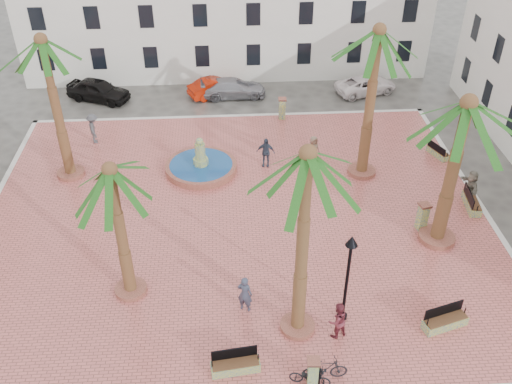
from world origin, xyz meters
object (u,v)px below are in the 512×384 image
(fountain, at_px, (201,166))
(car_red, at_px, (216,87))
(bench_s, at_px, (235,365))
(pedestrian_fountain_a, at_px, (313,149))
(lamppost_e, at_px, (462,134))
(bollard_e, at_px, (423,216))
(pedestrian_fountain_b, at_px, (266,152))
(bollard_se, at_px, (313,372))
(palm_s, at_px, (307,175))
(bicycle_b, at_px, (325,369))
(pedestrian_east, at_px, (471,186))
(car_white, at_px, (366,85))
(bench_ne, at_px, (438,152))
(palm_e, at_px, (464,122))
(bicycle_a, at_px, (310,377))
(bollard_n, at_px, (282,108))
(car_black, at_px, (98,90))
(palm_nw, at_px, (44,56))
(lamppost_s, at_px, (349,265))
(litter_bin, at_px, (315,377))
(car_silver, at_px, (233,88))
(cyclist_b, at_px, (337,320))
(bench_se, at_px, (445,321))
(bench_e, at_px, (471,203))
(pedestrian_north, at_px, (94,128))

(fountain, height_order, car_red, fountain)
(bench_s, height_order, pedestrian_fountain_a, pedestrian_fountain_a)
(lamppost_e, height_order, bollard_e, lamppost_e)
(pedestrian_fountain_b, bearing_deg, bollard_se, -76.43)
(palm_s, height_order, bicycle_b, palm_s)
(fountain, xyz_separation_m, pedestrian_east, (14.30, -3.93, 0.64))
(fountain, bearing_deg, car_white, 39.58)
(fountain, distance_m, pedestrian_east, 14.84)
(bench_ne, distance_m, bollard_se, 18.36)
(palm_e, relative_size, bollard_e, 5.15)
(fountain, distance_m, bicycle_a, 15.41)
(bollard_n, bearing_deg, car_black, 163.04)
(palm_nw, xyz_separation_m, pedestrian_east, (21.75, -3.94, -6.20))
(lamppost_s, xyz_separation_m, bicycle_b, (-1.24, -2.93, -2.49))
(litter_bin, bearing_deg, fountain, 106.62)
(palm_nw, bearing_deg, car_white, 26.86)
(palm_nw, xyz_separation_m, bench_s, (8.94, -14.02, -6.86))
(lamppost_e, bearing_deg, pedestrian_east, -88.46)
(bench_ne, distance_m, car_silver, 15.09)
(cyclist_b, bearing_deg, bench_s, -2.36)
(bench_se, xyz_separation_m, pedestrian_fountain_a, (-3.57, 12.93, 0.55))
(litter_bin, bearing_deg, bollard_se, 180.00)
(pedestrian_east, bearing_deg, car_silver, -142.23)
(palm_e, distance_m, pedestrian_fountain_a, 10.68)
(litter_bin, relative_size, bicycle_a, 0.49)
(pedestrian_fountain_a, bearing_deg, car_silver, 89.97)
(bench_e, bearing_deg, car_black, 63.26)
(car_white, bearing_deg, cyclist_b, 147.72)
(palm_e, bearing_deg, fountain, 149.09)
(bench_s, relative_size, bollard_n, 1.31)
(bench_s, bearing_deg, litter_bin, -22.20)
(car_white, bearing_deg, bollard_e, 160.60)
(bench_ne, bearing_deg, pedestrian_north, 59.41)
(bollard_se, height_order, litter_bin, bollard_se)
(palm_e, xyz_separation_m, car_silver, (-9.45, 16.76, -6.00))
(bicycle_a, bearing_deg, lamppost_s, -15.10)
(palm_nw, xyz_separation_m, pedestrian_north, (0.83, 3.62, -6.17))
(fountain, distance_m, cyclist_b, 13.78)
(lamppost_s, bearing_deg, pedestrian_fountain_a, 87.54)
(bench_ne, relative_size, car_white, 0.37)
(bench_e, xyz_separation_m, bicycle_b, (-9.46, -10.12, 0.24))
(bollard_se, distance_m, pedestrian_fountain_a, 15.52)
(fountain, bearing_deg, bollard_se, -73.76)
(cyclist_b, distance_m, pedestrian_north, 20.30)
(bench_s, height_order, bollard_e, bollard_e)
(lamppost_e, relative_size, car_silver, 0.91)
(bollard_e, distance_m, car_red, 19.09)
(car_white, bearing_deg, bench_s, 139.76)
(bench_s, bearing_deg, pedestrian_fountain_b, 74.15)
(bollard_se, relative_size, litter_bin, 1.78)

